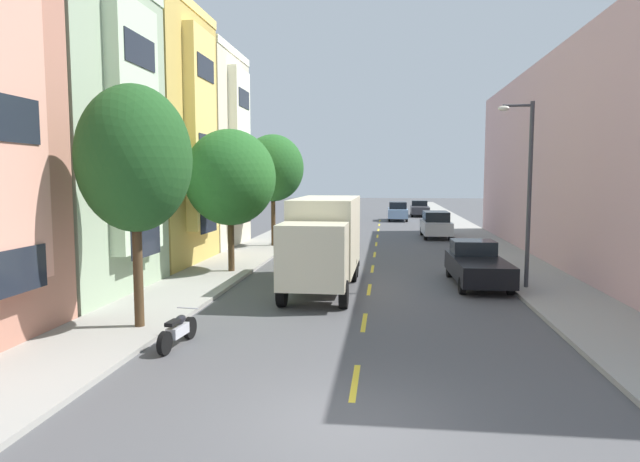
% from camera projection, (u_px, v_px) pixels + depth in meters
% --- Properties ---
extents(ground_plane, '(160.00, 160.00, 0.00)m').
position_uv_depth(ground_plane, '(377.00, 239.00, 39.62)').
color(ground_plane, '#4C4C4F').
extents(sidewalk_left, '(3.20, 120.00, 0.14)m').
position_uv_depth(sidewalk_left, '(274.00, 240.00, 38.48)').
color(sidewalk_left, '#99968E').
rests_on(sidewalk_left, ground_plane).
extents(sidewalk_right, '(3.20, 120.00, 0.14)m').
position_uv_depth(sidewalk_right, '(484.00, 243.00, 36.79)').
color(sidewalk_right, '#99968E').
rests_on(sidewalk_right, ground_plane).
extents(lane_centerline_dashes, '(0.14, 47.20, 0.01)m').
position_uv_depth(lane_centerline_dashes, '(375.00, 249.00, 34.18)').
color(lane_centerline_dashes, yellow).
rests_on(lane_centerline_dashes, ground_plane).
extents(townhouse_third_mustard, '(11.40, 7.06, 12.83)m').
position_uv_depth(townhouse_third_mustard, '(94.00, 141.00, 27.79)').
color(townhouse_third_mustard, tan).
rests_on(townhouse_third_mustard, ground_plane).
extents(townhouse_fourth_cream, '(13.32, 7.06, 12.26)m').
position_uv_depth(townhouse_fourth_cream, '(140.00, 153.00, 35.10)').
color(townhouse_fourth_cream, beige).
rests_on(townhouse_fourth_cream, ground_plane).
extents(street_tree_nearest, '(3.19, 3.19, 6.86)m').
position_uv_depth(street_tree_nearest, '(134.00, 159.00, 15.49)').
color(street_tree_nearest, '#47331E').
rests_on(street_tree_nearest, sidewalk_left).
extents(street_tree_second, '(4.13, 4.13, 6.44)m').
position_uv_depth(street_tree_second, '(230.00, 178.00, 24.97)').
color(street_tree_second, '#47331E').
rests_on(street_tree_second, sidewalk_left).
extents(street_tree_third, '(3.84, 3.84, 6.93)m').
position_uv_depth(street_tree_third, '(273.00, 168.00, 34.35)').
color(street_tree_third, '#47331E').
rests_on(street_tree_third, sidewalk_left).
extents(street_lamp, '(1.35, 0.28, 7.15)m').
position_uv_depth(street_lamp, '(526.00, 181.00, 21.24)').
color(street_lamp, '#38383D').
rests_on(street_lamp, sidewalk_right).
extents(delivery_box_truck, '(2.45, 8.09, 3.58)m').
position_uv_depth(delivery_box_truck, '(325.00, 238.00, 22.00)').
color(delivery_box_truck, beige).
rests_on(delivery_box_truck, ground_plane).
extents(parked_sedan_forest, '(1.83, 4.51, 1.43)m').
position_uv_depth(parked_sedan_forest, '(340.00, 210.00, 61.38)').
color(parked_sedan_forest, '#194C28').
rests_on(parked_sedan_forest, ground_plane).
extents(parked_pickup_black, '(2.12, 5.34, 1.73)m').
position_uv_depth(parked_pickup_black, '(477.00, 265.00, 22.76)').
color(parked_pickup_black, black).
rests_on(parked_pickup_black, ground_plane).
extents(parked_sedan_burgundy, '(1.83, 4.51, 1.43)m').
position_uv_depth(parked_sedan_burgundy, '(332.00, 216.00, 52.36)').
color(parked_sedan_burgundy, maroon).
rests_on(parked_sedan_burgundy, ground_plane).
extents(parked_pickup_charcoal, '(2.09, 5.33, 1.73)m').
position_uv_depth(parked_pickup_charcoal, '(420.00, 209.00, 63.27)').
color(parked_pickup_charcoal, '#333338').
rests_on(parked_pickup_charcoal, ground_plane).
extents(parked_suv_navy, '(2.09, 4.85, 1.93)m').
position_uv_depth(parked_suv_navy, '(310.00, 229.00, 36.61)').
color(parked_suv_navy, navy).
rests_on(parked_suv_navy, ground_plane).
extents(parked_suv_silver, '(2.04, 4.84, 1.93)m').
position_uv_depth(parked_suv_silver, '(436.00, 224.00, 40.46)').
color(parked_suv_silver, '#B2B5BA').
rests_on(parked_suv_silver, ground_plane).
extents(moving_sky_sedan, '(1.95, 4.80, 1.93)m').
position_uv_depth(moving_sky_sedan, '(398.00, 211.00, 56.50)').
color(moving_sky_sedan, '#7A9EC6').
rests_on(moving_sky_sedan, ground_plane).
extents(parked_motorcycle, '(0.62, 2.05, 0.90)m').
position_uv_depth(parked_motorcycle, '(178.00, 331.00, 14.45)').
color(parked_motorcycle, black).
rests_on(parked_motorcycle, ground_plane).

